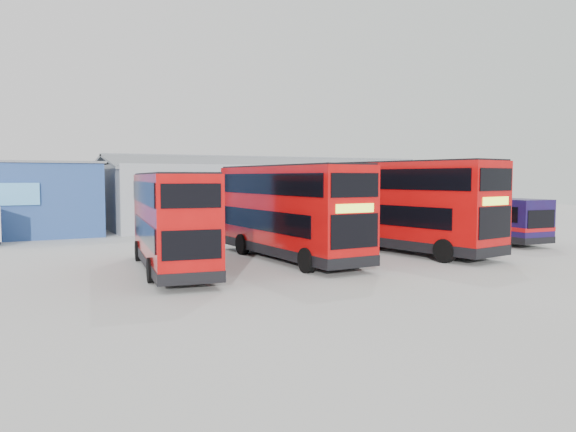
{
  "coord_description": "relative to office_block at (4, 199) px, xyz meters",
  "views": [
    {
      "loc": [
        -14.69,
        -25.0,
        4.08
      ],
      "look_at": [
        -1.49,
        -0.01,
        2.1
      ],
      "focal_mm": 35.0,
      "sensor_mm": 36.0,
      "label": 1
    }
  ],
  "objects": [
    {
      "name": "single_decker_blue",
      "position": [
        26.73,
        -16.87,
        -1.2
      ],
      "size": [
        2.99,
        10.39,
        2.78
      ],
      "rotation": [
        0.0,
        0.0,
        3.08
      ],
      "color": "#120D3C",
      "rests_on": "ground"
    },
    {
      "name": "double_decker_right",
      "position": [
        18.89,
        -18.97,
        -0.14
      ],
      "size": [
        4.55,
        11.88,
        4.91
      ],
      "rotation": [
        0.0,
        0.0,
        0.16
      ],
      "color": "#B10A0A",
      "rests_on": "ground"
    },
    {
      "name": "ground_plane",
      "position": [
        14.0,
        -17.99,
        -2.58
      ],
      "size": [
        120.0,
        120.0,
        0.0
      ],
      "primitive_type": "plane",
      "color": "#B0B0AB",
      "rests_on": "ground"
    },
    {
      "name": "office_block",
      "position": [
        0.0,
        0.0,
        0.0
      ],
      "size": [
        12.3,
        8.32,
        5.12
      ],
      "color": "navy",
      "rests_on": "ground"
    },
    {
      "name": "maintenance_shed",
      "position": [
        22.0,
        2.01,
        0.02
      ],
      "size": [
        30.5,
        12.0,
        5.89
      ],
      "color": "#9399A1",
      "rests_on": "ground"
    },
    {
      "name": "double_decker_left",
      "position": [
        6.12,
        -19.33,
        -0.47
      ],
      "size": [
        3.84,
        10.26,
        4.25
      ],
      "rotation": [
        0.0,
        0.0,
        3.0
      ],
      "color": "#B10A0A",
      "rests_on": "ground"
    },
    {
      "name": "double_decker_centre",
      "position": [
        12.17,
        -18.71,
        -0.27
      ],
      "size": [
        3.03,
        11.06,
        4.65
      ],
      "rotation": [
        0.0,
        0.0,
        0.03
      ],
      "color": "#B10A0A",
      "rests_on": "ground"
    }
  ]
}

